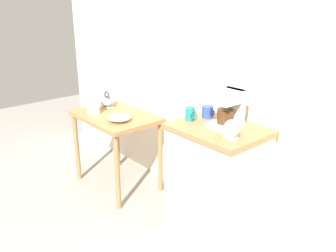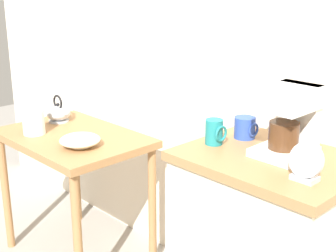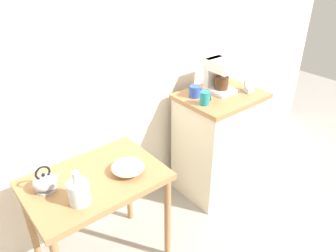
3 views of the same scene
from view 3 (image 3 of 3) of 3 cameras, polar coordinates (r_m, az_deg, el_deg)
The scene contains 11 objects.
ground_plane at distance 2.73m, azimuth 0.56°, elevation -15.88°, with size 8.00×8.00×0.00m, color gray.
back_wall at distance 2.39m, azimuth -4.40°, elevation 16.32°, with size 4.40×0.10×2.80m, color beige.
wooden_table at distance 2.05m, azimuth -12.49°, elevation -11.16°, with size 0.81×0.56×0.73m.
kitchen_counter at distance 2.80m, azimuth 8.60°, elevation -2.93°, with size 0.65×0.51×0.91m.
bowl_stoneware at distance 1.98m, azimuth -7.08°, elevation -7.20°, with size 0.20×0.20×0.06m.
teakettle at distance 1.95m, azimuth -20.78°, elevation -9.19°, with size 0.17×0.14×0.16m.
glass_carafe_vase at distance 1.80m, azimuth -15.43°, elevation -11.06°, with size 0.12×0.12×0.20m.
coffee_maker at distance 2.59m, azimuth 8.96°, elevation 9.00°, with size 0.18×0.22×0.26m.
mug_blue at distance 2.50m, azimuth 4.76°, elevation 6.07°, with size 0.09×0.09×0.09m.
mug_dark_teal at distance 2.38m, azimuth 6.51°, elevation 4.88°, with size 0.08×0.07×0.10m.
table_clock at distance 2.65m, azimuth 14.12°, elevation 6.96°, with size 0.12×0.06×0.13m.
Camera 3 is at (-1.23, -1.47, 1.94)m, focal length 34.65 mm.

